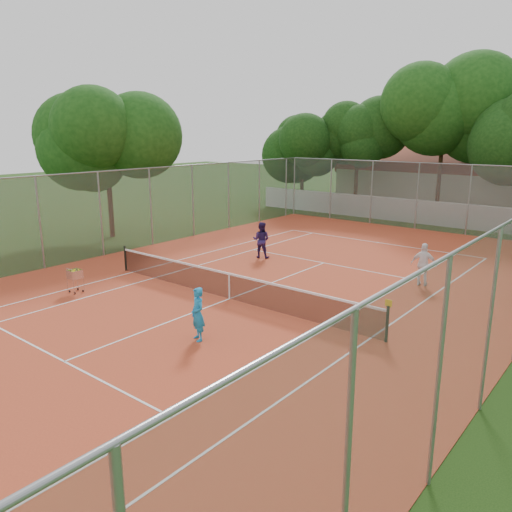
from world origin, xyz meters
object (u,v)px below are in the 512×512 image
Objects in this scene: clubhouse at (450,177)px; ball_hopper at (75,280)px; player_near at (198,314)px; player_far_left at (261,240)px; tennis_net at (229,286)px; player_far_right at (424,264)px.

clubhouse is 17.33× the size of ball_hopper.
player_far_left reaches higher than player_near.
clubhouse reaches higher than tennis_net.
player_near is (1.70, -3.23, 0.29)m from tennis_net.
clubhouse reaches higher than player_near.
player_far_right is 1.75× the size of ball_hopper.
ball_hopper is at bearing 54.62° from player_far_left.
tennis_net is at bearing 96.02° from player_far_left.
player_far_left is (-2.84, 5.42, 0.36)m from tennis_net.
player_far_right reaches higher than tennis_net.
player_far_right is at bearing -73.79° from clubhouse.
player_far_left reaches higher than tennis_net.
player_far_left is at bearing 140.89° from player_near.
player_far_left is (-4.54, 8.64, 0.07)m from player_near.
player_near is 0.92× the size of player_far_left.
tennis_net is 7.66× the size of player_near.
player_far_left is at bearing -92.05° from clubhouse.
clubhouse is 24.08m from player_far_right.
clubhouse is at bearing -113.72° from player_far_left.
player_near is (3.70, -32.23, -1.40)m from clubhouse.
player_far_left is at bearing 117.69° from tennis_net.
player_near is 6.61m from ball_hopper.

